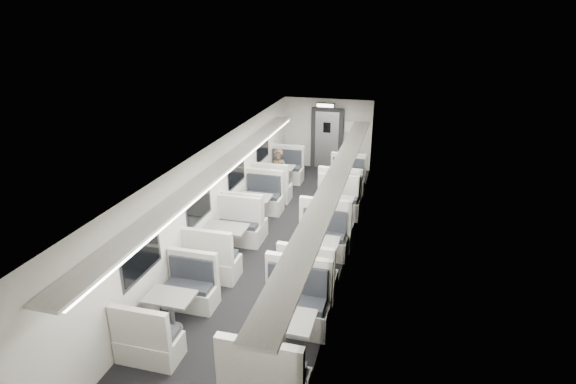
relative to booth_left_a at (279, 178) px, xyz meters
The scene contains 19 objects.
room 3.70m from the booth_left_a, 73.91° to the right, with size 3.24×12.24×2.64m.
booth_left_a is the anchor object (origin of this frame).
booth_left_b 2.43m from the booth_left_a, 90.00° to the right, with size 1.05×2.13×1.14m.
booth_left_c 4.25m from the booth_left_a, 90.00° to the right, with size 1.06×2.15×1.15m.
booth_left_d 6.75m from the booth_left_a, 90.00° to the right, with size 0.96×1.94×1.04m.
booth_right_a 2.04m from the booth_left_a, 11.04° to the right, with size 1.05×2.14×1.14m.
booth_right_b 3.03m from the booth_left_a, 48.76° to the right, with size 1.17×2.36×1.26m.
booth_right_c 4.81m from the booth_left_a, 65.44° to the right, with size 1.07×2.18×1.16m.
booth_right_d 7.29m from the booth_left_a, 74.08° to the right, with size 1.15×2.34×1.25m.
passenger 0.96m from the booth_left_a, 76.27° to the right, with size 0.56×0.37×1.54m, color black.
window_a 1.08m from the booth_left_a, behind, with size 0.02×1.18×0.84m, color black.
window_b 2.51m from the booth_left_a, 102.15° to the right, with size 0.02×1.18×0.84m, color black.
window_c 4.60m from the booth_left_a, 96.24° to the right, with size 0.02×1.18×0.84m, color black.
window_d 6.75m from the booth_left_a, 94.19° to the right, with size 0.02×1.18×0.84m, color black.
luggage_rack_left 4.07m from the booth_left_a, 93.71° to the right, with size 0.46×10.40×0.09m.
luggage_rack_right 4.64m from the booth_left_a, 59.21° to the right, with size 0.46×10.40×0.09m.
vestibule_door 2.74m from the booth_left_a, 67.92° to the left, with size 1.10×0.13×2.10m.
exit_sign 2.92m from the booth_left_a, 63.17° to the left, with size 0.62×0.12×0.16m.
wall_notice 3.21m from the booth_left_a, 54.50° to the left, with size 0.32×0.02×0.40m, color silver.
Camera 1 is at (2.47, -8.84, 5.00)m, focal length 28.00 mm.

